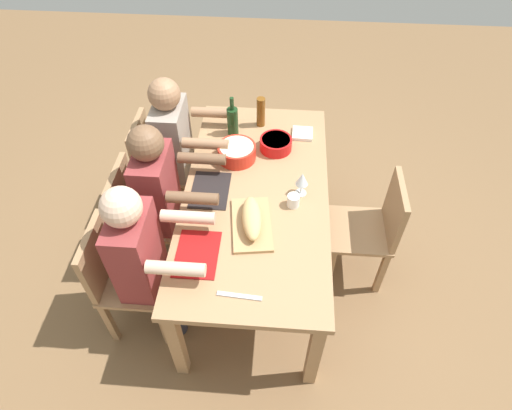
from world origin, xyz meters
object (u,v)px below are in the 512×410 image
chair_far_center (373,227)px  serving_bowl_pasta (237,151)px  chair_near_right (121,275)px  serving_bowl_salad (276,143)px  wine_bottle (233,120)px  chair_near_left (158,164)px  diner_near_center (164,193)px  wine_glass (302,180)px  cup_far_center (293,201)px  diner_near_left (179,143)px  beer_bottle (261,112)px  dining_table (256,202)px  chair_near_center (142,213)px  bread_loaf (252,218)px  diner_near_right (145,255)px  cutting_board (252,224)px  napkin_stack (302,134)px

chair_far_center → serving_bowl_pasta: size_ratio=3.39×
chair_near_right → serving_bowl_salad: chair_near_right is taller
wine_bottle → chair_near_left: bearing=-81.2°
diner_near_center → wine_glass: (-0.02, 0.85, 0.16)m
cup_far_center → diner_near_center: bearing=-95.9°
diner_near_left → beer_bottle: 0.62m
dining_table → chair_near_center: (0.00, -0.77, -0.17)m
chair_near_left → serving_bowl_pasta: bearing=74.2°
chair_near_left → wine_glass: bearing=65.8°
serving_bowl_pasta → bread_loaf: size_ratio=0.78×
dining_table → chair_near_left: size_ratio=2.07×
chair_near_right → bread_loaf: (-0.22, 0.76, 0.32)m
dining_table → cup_far_center: size_ratio=22.68×
chair_near_left → bread_loaf: (0.75, 0.76, 0.32)m
cup_far_center → chair_near_right: bearing=-68.0°
chair_near_left → chair_near_right: same height
chair_far_center → serving_bowl_salad: chair_far_center is taller
chair_near_center → wine_bottle: size_ratio=2.93×
diner_near_center → wine_bottle: diner_near_center is taller
serving_bowl_salad → bread_loaf: 0.69m
chair_near_right → bread_loaf: size_ratio=2.66×
diner_near_right → bread_loaf: diner_near_right is taller
diner_near_right → cutting_board: bearing=111.3°
chair_near_center → cutting_board: size_ratio=2.12×
serving_bowl_pasta → wine_bottle: (-0.26, -0.05, 0.05)m
chair_far_center → diner_near_right: diner_near_right is taller
dining_table → chair_far_center: size_ratio=2.07×
chair_near_left → cutting_board: (0.75, 0.76, 0.27)m
chair_far_center → serving_bowl_salad: (-0.42, -0.66, 0.30)m
diner_near_center → cup_far_center: diner_near_center is taller
bread_loaf → cutting_board: bearing=0.0°
chair_near_center → chair_far_center: bearing=90.0°
diner_near_left → chair_near_right: 1.01m
chair_near_right → beer_bottle: beer_bottle is taller
dining_table → wine_bottle: 0.64m
chair_far_center → serving_bowl_salad: 0.84m
diner_near_center → chair_near_right: size_ratio=1.41×
dining_table → diner_near_right: size_ratio=1.47×
chair_far_center → napkin_stack: (-0.59, -0.48, 0.27)m
diner_near_left → serving_bowl_pasta: diner_near_left is taller
diner_near_right → napkin_stack: diner_near_right is taller
chair_near_right → serving_bowl_salad: bearing=136.4°
chair_near_left → cup_far_center: size_ratio=10.93×
dining_table → chair_far_center: 0.78m
diner_near_right → wine_glass: (-0.50, 0.85, 0.16)m
chair_near_right → chair_near_center: bearing=180.0°
diner_near_left → chair_near_center: diner_near_left is taller
serving_bowl_pasta → napkin_stack: serving_bowl_pasta is taller
chair_near_right → wine_bottle: 1.25m
beer_bottle → serving_bowl_pasta: bearing=-19.6°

